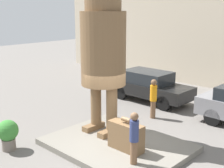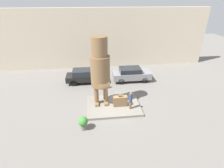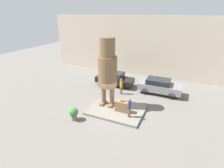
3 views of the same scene
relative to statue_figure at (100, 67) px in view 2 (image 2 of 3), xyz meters
The scene contains 10 objects.
ground_plane 3.88m from the statue_figure, 21.06° to the right, with size 60.00×60.00×0.00m, color slate.
pedestal 3.79m from the statue_figure, 21.06° to the right, with size 4.69×3.56×0.20m.
building_backdrop 9.89m from the statue_figure, 83.89° to the left, with size 28.00×0.60×7.64m.
statue_figure is the anchor object (origin of this frame).
giant_suitcase 3.51m from the statue_figure, 20.44° to the right, with size 1.23×0.46×1.11m.
tourist 3.77m from the statue_figure, 25.63° to the right, with size 0.28×0.28×1.62m.
parked_car_black 5.83m from the statue_figure, 107.22° to the left, with size 4.37×1.73×1.57m.
parked_car_grey 6.64m from the statue_figure, 50.96° to the left, with size 4.34×1.78×1.61m.
planter_pot 4.63m from the statue_figure, 116.42° to the right, with size 0.73×0.73×1.08m.
worker_hivis 4.01m from the statue_figure, 86.78° to the left, with size 0.30×0.30×1.75m.
Camera 2 is at (-1.65, -13.01, 9.00)m, focal length 28.00 mm.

